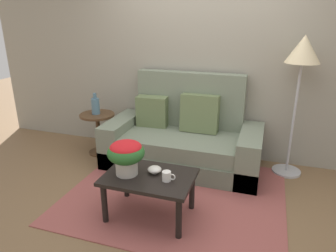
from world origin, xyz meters
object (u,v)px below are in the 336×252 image
object	(u,v)px
side_table	(98,126)
coffee_mug	(167,176)
floor_lamp	(302,61)
table_vase	(95,106)
potted_plant	(126,154)
snack_bowl	(155,169)
couch	(183,140)
coffee_table	(149,182)

from	to	relation	value
side_table	coffee_mug	xyz separation A→B (m)	(1.40, -1.17, 0.08)
floor_lamp	table_vase	distance (m)	2.61
potted_plant	table_vase	size ratio (longest dim) A/B	1.20
snack_bowl	floor_lamp	bearing A→B (deg)	45.72
couch	floor_lamp	xyz separation A→B (m)	(1.29, 0.16, 1.04)
side_table	snack_bowl	size ratio (longest dim) A/B	4.40
coffee_mug	table_vase	xyz separation A→B (m)	(-1.41, 1.17, 0.21)
couch	table_vase	size ratio (longest dim) A/B	6.71
potted_plant	snack_bowl	size ratio (longest dim) A/B	2.63
potted_plant	coffee_mug	world-z (taller)	potted_plant
side_table	snack_bowl	distance (m)	1.64
couch	side_table	size ratio (longest dim) A/B	3.35
couch	snack_bowl	bearing A→B (deg)	-88.26
couch	side_table	bearing A→B (deg)	-177.58
side_table	snack_bowl	bearing A→B (deg)	-40.87
floor_lamp	coffee_table	bearing A→B (deg)	-133.73
snack_bowl	table_vase	distance (m)	1.67
coffee_mug	table_vase	bearing A→B (deg)	140.22
couch	snack_bowl	world-z (taller)	couch
coffee_table	floor_lamp	distance (m)	2.11
coffee_table	table_vase	bearing A→B (deg)	137.14
side_table	snack_bowl	xyz separation A→B (m)	(1.24, -1.07, 0.07)
floor_lamp	coffee_mug	bearing A→B (deg)	-128.43
snack_bowl	side_table	bearing A→B (deg)	139.13
coffee_table	side_table	size ratio (longest dim) A/B	1.44
coffee_mug	floor_lamp	bearing A→B (deg)	51.57
side_table	floor_lamp	xyz separation A→B (m)	(2.50, 0.21, 0.97)
floor_lamp	coffee_mug	world-z (taller)	floor_lamp
coffee_mug	potted_plant	bearing A→B (deg)	179.58
couch	coffee_table	size ratio (longest dim) A/B	2.33
floor_lamp	side_table	bearing A→B (deg)	-175.12
floor_lamp	snack_bowl	world-z (taller)	floor_lamp
table_vase	snack_bowl	bearing A→B (deg)	-40.60
coffee_table	side_table	distance (m)	1.66
coffee_table	snack_bowl	size ratio (longest dim) A/B	6.33
couch	snack_bowl	size ratio (longest dim) A/B	14.74
coffee_table	coffee_mug	xyz separation A→B (m)	(0.19, -0.04, 0.11)
snack_bowl	table_vase	bearing A→B (deg)	139.40
potted_plant	table_vase	xyz separation A→B (m)	(-1.01, 1.17, 0.05)
side_table	table_vase	xyz separation A→B (m)	(-0.01, -0.00, 0.30)
table_vase	side_table	bearing A→B (deg)	0.25
snack_bowl	table_vase	xyz separation A→B (m)	(-1.25, 1.07, 0.22)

